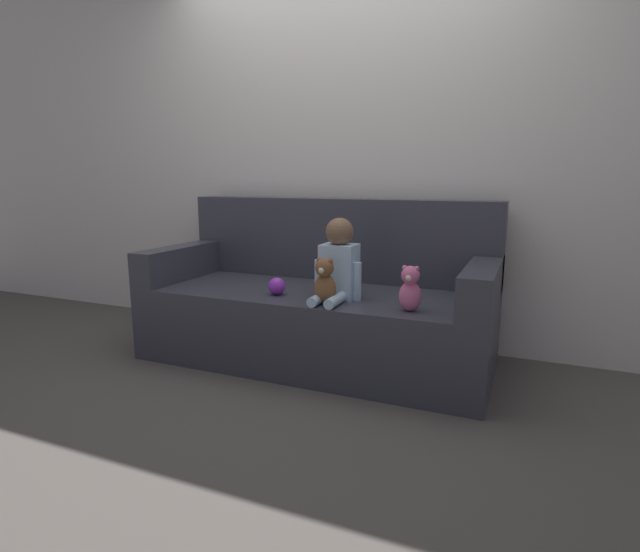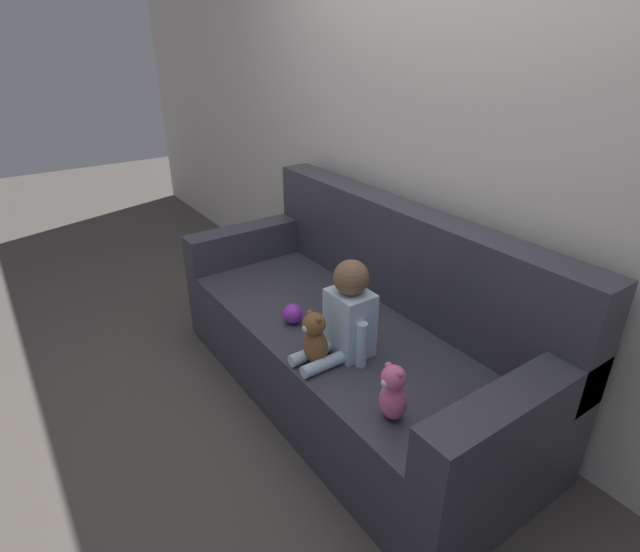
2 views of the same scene
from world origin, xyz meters
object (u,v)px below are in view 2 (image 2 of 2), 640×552
Objects in this scene: teddy_bear_brown at (315,340)px; plush_toy_side at (393,393)px; couch at (357,336)px; toy_ball at (293,314)px; person_baby at (347,315)px.

plush_toy_side is (0.44, 0.04, -0.00)m from teddy_bear_brown.
couch reaches higher than toy_ball.
plush_toy_side is at bearing -28.82° from couch.
toy_ball is at bearing 163.84° from teddy_bear_brown.
couch is at bearing 63.76° from toy_ball.
person_baby reaches higher than toy_ball.
plush_toy_side is at bearing -15.29° from person_baby.
toy_ball is (-0.35, -0.06, -0.14)m from person_baby.
toy_ball is (-0.78, 0.06, -0.06)m from plush_toy_side.
person_baby is 1.79× the size of teddy_bear_brown.
couch reaches higher than teddy_bear_brown.
teddy_bear_brown is at bearing -95.01° from person_baby.
plush_toy_side is 2.33× the size of toy_ball.
couch is at bearing 151.18° from plush_toy_side.
person_baby is at bearing 9.99° from toy_ball.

